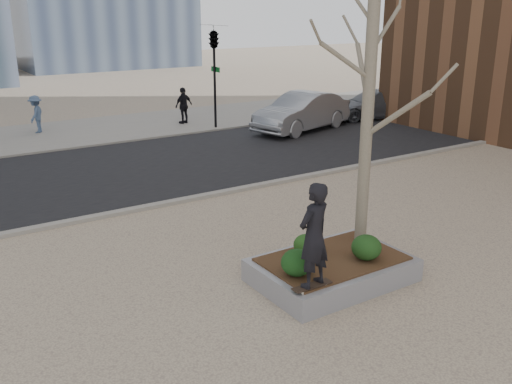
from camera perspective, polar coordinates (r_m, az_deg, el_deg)
ground at (r=11.04m, az=3.53°, el=-10.08°), size 120.00×120.00×0.00m
street at (r=19.43m, az=-14.24°, el=1.94°), size 60.00×8.00×0.02m
far_sidewalk at (r=25.99m, az=-19.38°, el=5.45°), size 60.00×6.00×0.02m
planter at (r=11.50m, az=7.61°, el=-7.75°), size 3.00×2.00×0.45m
planter_mulch at (r=11.40m, az=7.66°, el=-6.64°), size 2.70×1.70×0.04m
sycamore_tree at (r=11.37m, az=11.27°, el=10.58°), size 2.80×2.80×6.60m
shrub_left at (r=10.53m, az=4.10°, el=-7.05°), size 0.59×0.59×0.50m
shrub_middle at (r=11.39m, az=5.01°, el=-5.28°), size 0.50×0.50×0.42m
shrub_right at (r=11.34m, az=10.98°, el=-5.46°), size 0.59×0.59×0.50m
skateboard at (r=10.24m, az=5.63°, el=-9.43°), size 0.78×0.20×0.08m
skateboarder at (r=9.83m, az=5.80°, el=-4.34°), size 0.77×0.60×1.89m
car_silver at (r=25.28m, az=4.62°, el=8.00°), size 5.28×2.98×1.65m
car_third at (r=28.67m, az=11.68°, el=8.58°), size 5.04×3.09×1.37m
pedestrian_b at (r=26.47m, az=-21.13°, el=7.27°), size 1.05×1.20×1.61m
pedestrian_c at (r=26.98m, az=-7.24°, el=8.58°), size 1.06×0.67×1.67m
traffic_light_far at (r=25.74m, az=-4.16°, el=11.35°), size 0.60×2.48×4.50m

